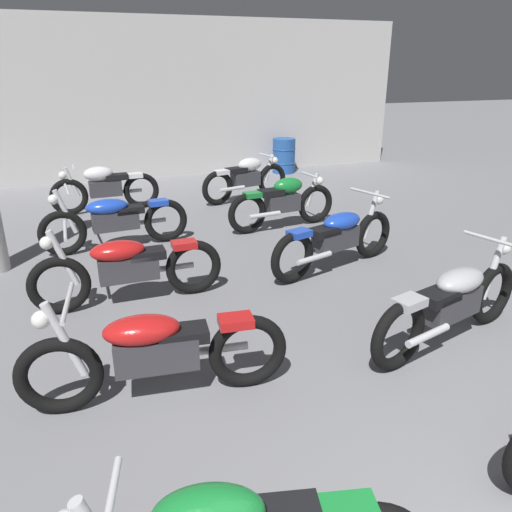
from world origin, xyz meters
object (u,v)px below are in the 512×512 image
object	(u,v)px
motorcycle_right_row_2	(336,237)
motorcycle_right_row_3	(283,201)
motorcycle_left_row_3	(114,219)
motorcycle_right_row_1	(452,302)
oil_drum	(284,156)
motorcycle_left_row_1	(155,351)
motorcycle_right_row_4	(246,178)
motorcycle_left_row_2	(127,267)
motorcycle_left_row_4	(105,187)

from	to	relation	value
motorcycle_right_row_2	motorcycle_right_row_3	bearing A→B (deg)	88.85
motorcycle_left_row_3	motorcycle_right_row_1	xyz separation A→B (m)	(2.80, -3.92, 0.00)
motorcycle_left_row_3	oil_drum	world-z (taller)	motorcycle_left_row_3
motorcycle_left_row_1	oil_drum	size ratio (longest dim) A/B	2.55
motorcycle_left_row_3	motorcycle_right_row_3	size ratio (longest dim) A/B	1.10
motorcycle_right_row_1	oil_drum	size ratio (longest dim) A/B	2.50
motorcycle_left_row_3	motorcycle_right_row_4	size ratio (longest dim) A/B	1.12
motorcycle_left_row_2	motorcycle_left_row_3	xyz separation A→B (m)	(0.04, 1.93, 0.00)
motorcycle_right_row_1	motorcycle_left_row_4	bearing A→B (deg)	114.68
motorcycle_right_row_4	motorcycle_left_row_1	bearing A→B (deg)	-115.55
motorcycle_right_row_2	motorcycle_right_row_3	size ratio (longest dim) A/B	1.07
motorcycle_right_row_1	motorcycle_right_row_2	world-z (taller)	same
motorcycle_left_row_4	motorcycle_left_row_1	bearing A→B (deg)	-90.60
motorcycle_right_row_4	oil_drum	distance (m)	2.88
motorcycle_left_row_1	motorcycle_right_row_4	distance (m)	6.44
motorcycle_left_row_1	motorcycle_right_row_4	world-z (taller)	motorcycle_left_row_1
motorcycle_left_row_4	motorcycle_right_row_2	distance (m)	4.77
motorcycle_left_row_1	motorcycle_left_row_3	distance (m)	3.81
motorcycle_right_row_2	oil_drum	size ratio (longest dim) A/B	2.48
motorcycle_left_row_2	oil_drum	size ratio (longest dim) A/B	2.55
motorcycle_right_row_1	motorcycle_right_row_4	distance (m)	5.92
motorcycle_left_row_2	motorcycle_right_row_1	size ratio (longest dim) A/B	1.02
motorcycle_left_row_2	oil_drum	world-z (taller)	motorcycle_left_row_2
motorcycle_left_row_2	oil_drum	distance (m)	7.69
motorcycle_left_row_1	oil_drum	bearing A→B (deg)	60.53
motorcycle_left_row_3	motorcycle_left_row_4	bearing A→B (deg)	89.37
motorcycle_right_row_1	motorcycle_right_row_4	world-z (taller)	motorcycle_right_row_1
motorcycle_left_row_4	motorcycle_right_row_1	bearing A→B (deg)	-65.32
motorcycle_left_row_1	motorcycle_left_row_3	xyz separation A→B (m)	(0.04, 3.81, 0.00)
motorcycle_left_row_3	motorcycle_right_row_2	size ratio (longest dim) A/B	1.03
motorcycle_right_row_1	oil_drum	distance (m)	8.36
motorcycle_left_row_2	motorcycle_right_row_1	xyz separation A→B (m)	(2.84, -1.98, 0.00)
motorcycle_left_row_3	motorcycle_left_row_2	bearing A→B (deg)	-91.13
oil_drum	motorcycle_left_row_3	bearing A→B (deg)	-136.72
oil_drum	motorcycle_right_row_2	bearing A→B (deg)	-106.81
motorcycle_right_row_1	motorcycle_right_row_3	size ratio (longest dim) A/B	1.08
oil_drum	motorcycle_right_row_3	bearing A→B (deg)	-113.23
motorcycle_left_row_1	motorcycle_left_row_2	world-z (taller)	same
oil_drum	motorcycle_left_row_2	bearing A→B (deg)	-126.38
motorcycle_left_row_1	motorcycle_right_row_2	distance (m)	3.37
motorcycle_right_row_1	motorcycle_right_row_4	xyz separation A→B (m)	(-0.06, 5.91, 0.01)
motorcycle_left_row_4	oil_drum	xyz separation A→B (m)	(4.50, 2.13, -0.03)
motorcycle_right_row_4	motorcycle_right_row_3	bearing A→B (deg)	-90.56
motorcycle_right_row_3	motorcycle_left_row_4	bearing A→B (deg)	142.57
motorcycle_left_row_4	oil_drum	world-z (taller)	motorcycle_left_row_4
motorcycle_left_row_3	motorcycle_left_row_1	bearing A→B (deg)	-90.59
motorcycle_left_row_4	motorcycle_left_row_3	bearing A→B (deg)	-90.63
motorcycle_left_row_1	motorcycle_left_row_3	bearing A→B (deg)	89.41
motorcycle_left_row_4	motorcycle_left_row_2	bearing A→B (deg)	-90.87
oil_drum	motorcycle_right_row_1	bearing A→B (deg)	-101.91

